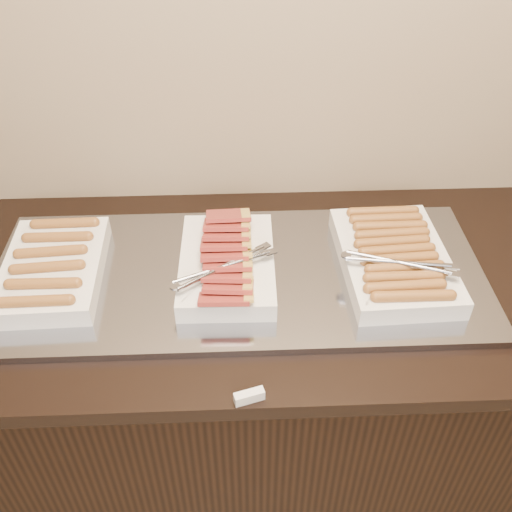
{
  "coord_description": "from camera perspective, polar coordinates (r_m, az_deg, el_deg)",
  "views": [
    {
      "loc": [
        0.03,
        1.09,
        1.86
      ],
      "look_at": [
        0.07,
        2.13,
        0.97
      ],
      "focal_mm": 40.0,
      "sensor_mm": 36.0,
      "label": 1
    }
  ],
  "objects": [
    {
      "name": "counter",
      "position": [
        1.74,
        -2.41,
        -13.11
      ],
      "size": [
        2.06,
        0.76,
        0.9
      ],
      "color": "black",
      "rests_on": "ground"
    },
    {
      "name": "label_holder",
      "position": [
        1.16,
        -0.69,
        -13.86
      ],
      "size": [
        0.06,
        0.03,
        0.02
      ],
      "primitive_type": "cube",
      "rotation": [
        0.0,
        0.0,
        0.28
      ],
      "color": "silver",
      "rests_on": "counter"
    },
    {
      "name": "warming_tray",
      "position": [
        1.4,
        -1.73,
        -1.91
      ],
      "size": [
        1.2,
        0.5,
        0.02
      ],
      "primitive_type": "cube",
      "color": "gray",
      "rests_on": "counter"
    },
    {
      "name": "dish_left",
      "position": [
        1.45,
        -19.63,
        -1.13
      ],
      "size": [
        0.24,
        0.35,
        0.07
      ],
      "rotation": [
        0.0,
        0.0,
        0.03
      ],
      "color": "silver",
      "rests_on": "warming_tray"
    },
    {
      "name": "dish_center",
      "position": [
        1.37,
        -2.95,
        -0.68
      ],
      "size": [
        0.26,
        0.36,
        0.09
      ],
      "rotation": [
        0.0,
        0.0,
        -0.02
      ],
      "color": "silver",
      "rests_on": "warming_tray"
    },
    {
      "name": "dish_right",
      "position": [
        1.42,
        13.67,
        -0.23
      ],
      "size": [
        0.28,
        0.38,
        0.08
      ],
      "rotation": [
        0.0,
        0.0,
        0.04
      ],
      "color": "silver",
      "rests_on": "warming_tray"
    }
  ]
}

